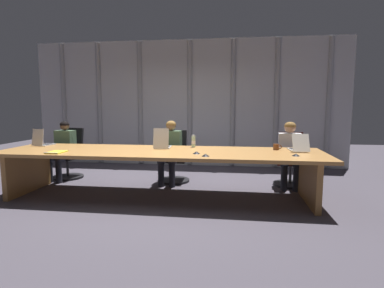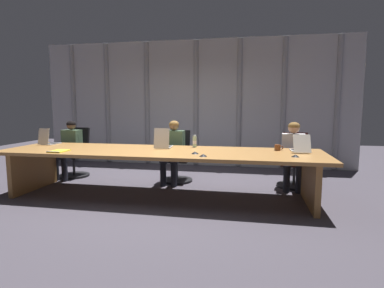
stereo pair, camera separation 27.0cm
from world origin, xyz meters
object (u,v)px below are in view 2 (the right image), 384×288
(office_chair_left_end, at_px, (75,158))
(spiral_notepad, at_px, (59,151))
(person_left_end, at_px, (69,146))
(laptop_left_end, at_px, (49,141))
(person_left_mid, at_px, (173,148))
(office_chair_center, at_px, (294,166))
(water_bottle_primary, at_px, (195,142))
(conference_mic_right_side, at_px, (203,155))
(office_chair_left_mid, at_px, (177,162))
(laptop_left_mid, at_px, (163,144))
(conference_mic_left_side, at_px, (295,156))
(coffee_mug_near, at_px, (278,148))
(conference_mic_middle, at_px, (195,153))
(laptop_center, at_px, (300,148))
(person_center, at_px, (293,151))

(office_chair_left_end, xyz_separation_m, spiral_notepad, (0.67, -1.50, 0.38))
(person_left_end, bearing_deg, laptop_left_end, 5.02)
(laptop_left_end, xyz_separation_m, person_left_mid, (2.15, 0.60, -0.14))
(office_chair_center, distance_m, water_bottle_primary, 1.88)
(conference_mic_right_side, bearing_deg, office_chair_left_mid, 115.91)
(laptop_left_end, height_order, person_left_end, person_left_end)
(person_left_end, height_order, conference_mic_right_side, person_left_end)
(laptop_left_mid, height_order, conference_mic_left_side, laptop_left_mid)
(coffee_mug_near, xyz_separation_m, conference_mic_right_side, (-1.06, -0.79, -0.03))
(office_chair_left_end, relative_size, spiral_notepad, 3.21)
(coffee_mug_near, relative_size, spiral_notepad, 0.44)
(office_chair_left_mid, height_order, conference_mic_right_side, office_chair_left_mid)
(person_left_mid, relative_size, conference_mic_middle, 10.59)
(laptop_center, height_order, person_left_mid, person_left_mid)
(person_left_mid, bearing_deg, conference_mic_middle, 30.53)
(person_center, bearing_deg, laptop_center, 5.65)
(conference_mic_middle, bearing_deg, conference_mic_left_side, -0.53)
(laptop_left_mid, relative_size, spiral_notepad, 1.39)
(spiral_notepad, bearing_deg, water_bottle_primary, 23.58)
(laptop_left_end, xyz_separation_m, water_bottle_primary, (2.65, 0.15, 0.04))
(laptop_left_end, xyz_separation_m, office_chair_center, (4.36, 0.76, -0.44))
(office_chair_center, height_order, conference_mic_left_side, office_chair_center)
(office_chair_center, bearing_deg, water_bottle_primary, -64.50)
(laptop_center, relative_size, person_center, 0.40)
(person_center, distance_m, conference_mic_left_side, 1.19)
(office_chair_center, distance_m, person_left_mid, 2.23)
(laptop_center, relative_size, water_bottle_primary, 2.18)
(coffee_mug_near, bearing_deg, office_chair_left_end, 169.31)
(person_left_mid, distance_m, conference_mic_left_side, 2.35)
(laptop_center, bearing_deg, person_left_end, 79.14)
(laptop_center, height_order, coffee_mug_near, laptop_center)
(office_chair_left_end, bearing_deg, conference_mic_right_side, 70.65)
(laptop_left_end, relative_size, person_left_end, 0.34)
(coffee_mug_near, bearing_deg, conference_mic_middle, -154.54)
(water_bottle_primary, bearing_deg, office_chair_center, 19.82)
(person_left_mid, height_order, conference_mic_middle, person_left_mid)
(office_chair_center, height_order, water_bottle_primary, office_chair_center)
(person_center, xyz_separation_m, coffee_mug_near, (-0.31, -0.59, 0.12))
(office_chair_center, xyz_separation_m, coffee_mug_near, (-0.36, -0.75, 0.43))
(office_chair_center, height_order, coffee_mug_near, office_chair_center)
(person_left_mid, bearing_deg, conference_mic_left_side, 61.88)
(laptop_center, bearing_deg, spiral_notepad, 98.46)
(laptop_left_mid, height_order, conference_mic_middle, laptop_left_mid)
(person_left_end, distance_m, conference_mic_right_side, 3.23)
(coffee_mug_near, height_order, conference_mic_middle, coffee_mug_near)
(laptop_left_end, relative_size, conference_mic_left_side, 3.52)
(person_left_mid, xyz_separation_m, conference_mic_middle, (0.64, -1.16, 0.10))
(person_center, distance_m, water_bottle_primary, 1.73)
(laptop_left_end, distance_m, laptop_center, 4.31)
(laptop_left_end, bearing_deg, coffee_mug_near, -84.84)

